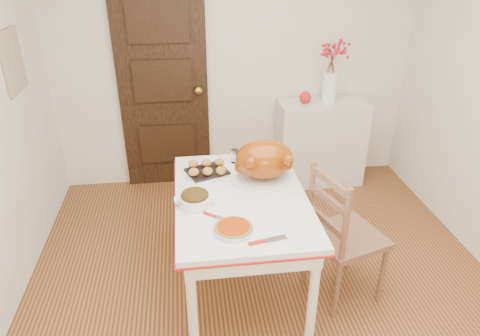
{
  "coord_description": "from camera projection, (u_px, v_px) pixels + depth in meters",
  "views": [
    {
      "loc": [
        -0.5,
        -2.17,
        2.28
      ],
      "look_at": [
        -0.17,
        0.35,
        0.95
      ],
      "focal_mm": 32.74,
      "sensor_mm": 36.0,
      "label": 1
    }
  ],
  "objects": [
    {
      "name": "floor",
      "position": [
        271.0,
        312.0,
        3.02
      ],
      "size": [
        3.5,
        4.0,
        0.0
      ],
      "primitive_type": "cube",
      "color": "#44290F",
      "rests_on": "ground"
    },
    {
      "name": "wall_back",
      "position": [
        235.0,
        61.0,
        4.2
      ],
      "size": [
        3.5,
        0.0,
        2.5
      ],
      "primitive_type": "cube",
      "color": "silver",
      "rests_on": "ground"
    },
    {
      "name": "door_back",
      "position": [
        163.0,
        87.0,
        4.2
      ],
      "size": [
        0.85,
        0.06,
        2.06
      ],
      "primitive_type": "cube",
      "color": "black",
      "rests_on": "ground"
    },
    {
      "name": "photo_board",
      "position": [
        12.0,
        61.0,
        3.18
      ],
      "size": [
        0.03,
        0.35,
        0.45
      ],
      "primitive_type": "cube",
      "color": "#C9B484",
      "rests_on": "ground"
    },
    {
      "name": "sideboard",
      "position": [
        320.0,
        143.0,
        4.48
      ],
      "size": [
        0.87,
        0.39,
        0.87
      ],
      "primitive_type": "cube",
      "color": "beige",
      "rests_on": "floor"
    },
    {
      "name": "kitchen_table",
      "position": [
        241.0,
        242.0,
        3.09
      ],
      "size": [
        0.89,
        1.29,
        0.77
      ],
      "primitive_type": null,
      "color": "white",
      "rests_on": "floor"
    },
    {
      "name": "chair_oak",
      "position": [
        347.0,
        234.0,
        2.98
      ],
      "size": [
        0.56,
        0.56,
        1.01
      ],
      "primitive_type": null,
      "rotation": [
        0.0,
        0.0,
        1.87
      ],
      "color": "brown",
      "rests_on": "floor"
    },
    {
      "name": "berry_vase",
      "position": [
        331.0,
        71.0,
        4.15
      ],
      "size": [
        0.32,
        0.32,
        0.62
      ],
      "primitive_type": null,
      "color": "white",
      "rests_on": "sideboard"
    },
    {
      "name": "apple",
      "position": [
        305.0,
        97.0,
        4.23
      ],
      "size": [
        0.12,
        0.12,
        0.12
      ],
      "primitive_type": "sphere",
      "color": "red",
      "rests_on": "sideboard"
    },
    {
      "name": "turkey_platter",
      "position": [
        264.0,
        161.0,
        3.02
      ],
      "size": [
        0.52,
        0.44,
        0.3
      ],
      "primitive_type": null,
      "rotation": [
        0.0,
        0.0,
        0.15
      ],
      "color": "#924007",
      "rests_on": "kitchen_table"
    },
    {
      "name": "pumpkin_pie",
      "position": [
        233.0,
        228.0,
        2.54
      ],
      "size": [
        0.29,
        0.29,
        0.05
      ],
      "primitive_type": "cylinder",
      "rotation": [
        0.0,
        0.0,
        0.36
      ],
      "color": "#972D04",
      "rests_on": "kitchen_table"
    },
    {
      "name": "stuffing_dish",
      "position": [
        195.0,
        198.0,
        2.78
      ],
      "size": [
        0.32,
        0.28,
        0.1
      ],
      "primitive_type": null,
      "rotation": [
        0.0,
        0.0,
        0.32
      ],
      "color": "#553A0E",
      "rests_on": "kitchen_table"
    },
    {
      "name": "rolls_tray",
      "position": [
        207.0,
        168.0,
        3.17
      ],
      "size": [
        0.34,
        0.3,
        0.07
      ],
      "primitive_type": null,
      "rotation": [
        0.0,
        0.0,
        0.36
      ],
      "color": "#C1842B",
      "rests_on": "kitchen_table"
    },
    {
      "name": "pie_server",
      "position": [
        268.0,
        240.0,
        2.46
      ],
      "size": [
        0.24,
        0.11,
        0.01
      ],
      "primitive_type": null,
      "rotation": [
        0.0,
        0.0,
        0.19
      ],
      "color": "silver",
      "rests_on": "kitchen_table"
    },
    {
      "name": "carving_knife",
      "position": [
        219.0,
        218.0,
        2.66
      ],
      "size": [
        0.21,
        0.18,
        0.01
      ],
      "primitive_type": null,
      "rotation": [
        0.0,
        0.0,
        -0.64
      ],
      "color": "silver",
      "rests_on": "kitchen_table"
    },
    {
      "name": "drinking_glass",
      "position": [
        235.0,
        156.0,
        3.31
      ],
      "size": [
        0.07,
        0.07,
        0.1
      ],
      "primitive_type": "cylinder",
      "rotation": [
        0.0,
        0.0,
        0.15
      ],
      "color": "white",
      "rests_on": "kitchen_table"
    },
    {
      "name": "shaker_pair",
      "position": [
        269.0,
        153.0,
        3.38
      ],
      "size": [
        0.09,
        0.05,
        0.09
      ],
      "primitive_type": null,
      "rotation": [
        0.0,
        0.0,
        0.14
      ],
      "color": "white",
      "rests_on": "kitchen_table"
    }
  ]
}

